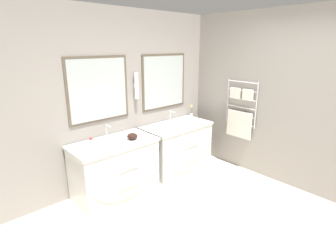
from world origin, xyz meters
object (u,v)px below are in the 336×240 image
at_px(vanity_right, 178,147).
at_px(amenity_bowl, 132,136).
at_px(toiletry_bottle, 91,145).
at_px(flower_vase, 191,115).
at_px(vanity_left, 116,169).

xyz_separation_m(vanity_right, amenity_bowl, (-0.96, -0.05, 0.44)).
bearing_deg(amenity_bowl, vanity_right, 2.99).
bearing_deg(amenity_bowl, toiletry_bottle, -178.83).
xyz_separation_m(toiletry_bottle, amenity_bowl, (0.63, 0.01, -0.04)).
xyz_separation_m(amenity_bowl, flower_vase, (1.28, 0.06, 0.07)).
distance_m(amenity_bowl, flower_vase, 1.28).
height_order(vanity_left, flower_vase, flower_vase).
bearing_deg(toiletry_bottle, flower_vase, 2.32).
distance_m(vanity_right, toiletry_bottle, 1.66).
bearing_deg(amenity_bowl, vanity_left, 168.91).
relative_size(vanity_left, flower_vase, 4.04).
xyz_separation_m(vanity_right, toiletry_bottle, (-1.58, -0.06, 0.48)).
bearing_deg(toiletry_bottle, vanity_left, 9.63).
height_order(vanity_left, toiletry_bottle, toiletry_bottle).
bearing_deg(vanity_left, flower_vase, 0.54).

